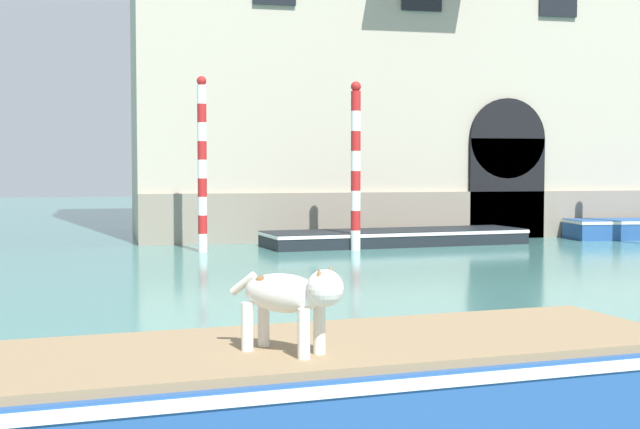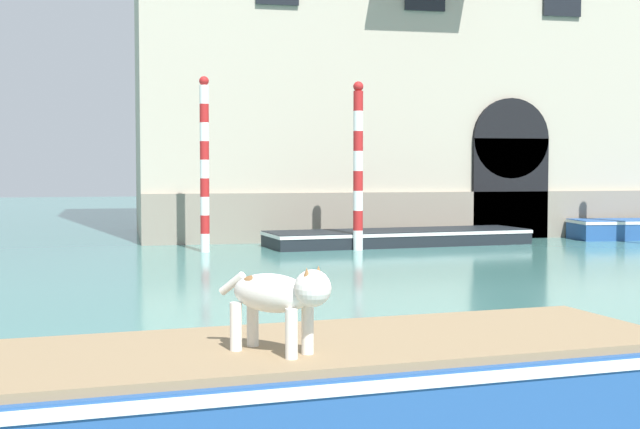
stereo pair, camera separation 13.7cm
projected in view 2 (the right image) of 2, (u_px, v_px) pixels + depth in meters
boat_foreground at (139, 403)px, 6.15m from camera, size 8.46×2.78×0.73m
dog_on_deck at (279, 295)px, 6.12m from camera, size 0.70×0.73×0.62m
boat_moored_near_palazzo at (398, 237)px, 22.67m from camera, size 6.93×2.49×0.39m
mooring_pole_0 at (358, 165)px, 21.19m from camera, size 0.24×0.24×4.02m
mooring_pole_2 at (205, 164)px, 20.72m from camera, size 0.22×0.22×4.09m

